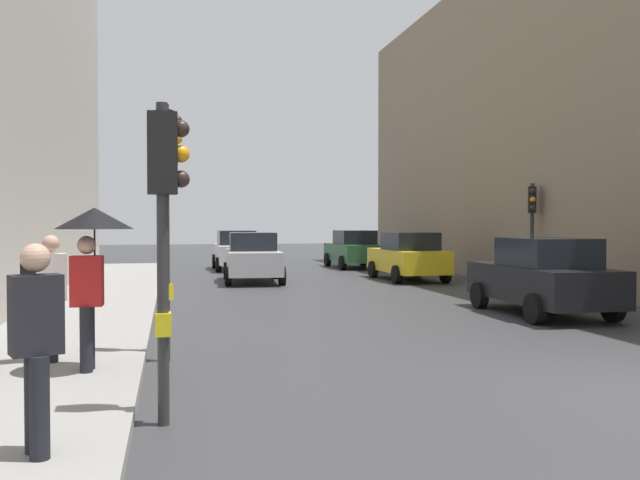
% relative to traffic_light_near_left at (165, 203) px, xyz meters
% --- Properties ---
extents(ground_plane, '(120.00, 120.00, 0.00)m').
position_rel_traffic_light_near_left_xyz_m(ground_plane, '(5.60, 0.28, -2.30)').
color(ground_plane, '#38383A').
extents(sidewalk_kerb, '(2.79, 40.00, 0.16)m').
position_rel_traffic_light_near_left_xyz_m(sidewalk_kerb, '(-1.72, 6.28, -2.22)').
color(sidewalk_kerb, gray).
rests_on(sidewalk_kerb, ground).
extents(traffic_light_near_left, '(0.44, 0.25, 3.33)m').
position_rel_traffic_light_near_left_xyz_m(traffic_light_near_left, '(0.00, 0.00, 0.00)').
color(traffic_light_near_left, '#2D2D2D').
rests_on(traffic_light_near_left, ground).
extents(traffic_light_mid_street, '(0.35, 0.45, 3.36)m').
position_rel_traffic_light_near_left_xyz_m(traffic_light_mid_street, '(11.21, 12.16, 0.02)').
color(traffic_light_mid_street, '#2D2D2D').
rests_on(traffic_light_mid_street, ground).
extents(traffic_light_near_right, '(0.45, 0.36, 3.89)m').
position_rel_traffic_light_near_left_xyz_m(traffic_light_near_right, '(-0.00, 3.29, 0.38)').
color(traffic_light_near_right, '#2D2D2D').
rests_on(traffic_light_near_right, ground).
extents(car_yellow_taxi, '(2.06, 4.22, 1.76)m').
position_rel_traffic_light_near_left_xyz_m(car_yellow_taxi, '(8.53, 16.16, -1.42)').
color(car_yellow_taxi, yellow).
rests_on(car_yellow_taxi, ground).
extents(car_dark_suv, '(2.10, 4.24, 1.76)m').
position_rel_traffic_light_near_left_xyz_m(car_dark_suv, '(8.33, 6.69, -1.42)').
color(car_dark_suv, black).
rests_on(car_dark_suv, ground).
extents(car_silver_hatchback, '(2.21, 4.30, 1.76)m').
position_rel_traffic_light_near_left_xyz_m(car_silver_hatchback, '(2.88, 16.65, -1.42)').
color(car_silver_hatchback, '#BCBCC1').
rests_on(car_silver_hatchback, ground).
extents(car_green_estate, '(2.09, 4.24, 1.76)m').
position_rel_traffic_light_near_left_xyz_m(car_green_estate, '(8.39, 23.22, -1.42)').
color(car_green_estate, '#2D6038').
rests_on(car_green_estate, ground).
extents(car_white_compact, '(2.04, 4.21, 1.76)m').
position_rel_traffic_light_near_left_xyz_m(car_white_compact, '(2.91, 23.10, -1.42)').
color(car_white_compact, silver).
rests_on(car_white_compact, ground).
extents(pedestrian_with_umbrella, '(1.00, 1.00, 2.14)m').
position_rel_traffic_light_near_left_xyz_m(pedestrian_with_umbrella, '(-0.95, 2.09, -0.46)').
color(pedestrian_with_umbrella, black).
rests_on(pedestrian_with_umbrella, sidewalk_kerb).
extents(pedestrian_with_black_backpack, '(0.64, 0.39, 1.77)m').
position_rel_traffic_light_near_left_xyz_m(pedestrian_with_black_backpack, '(-1.63, 2.86, -1.14)').
color(pedestrian_with_black_backpack, black).
rests_on(pedestrian_with_black_backpack, sidewalk_kerb).
extents(pedestrian_in_dark_coat, '(0.47, 0.39, 1.77)m').
position_rel_traffic_light_near_left_xyz_m(pedestrian_in_dark_coat, '(-1.03, -1.19, -1.17)').
color(pedestrian_in_dark_coat, black).
rests_on(pedestrian_in_dark_coat, sidewalk_kerb).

